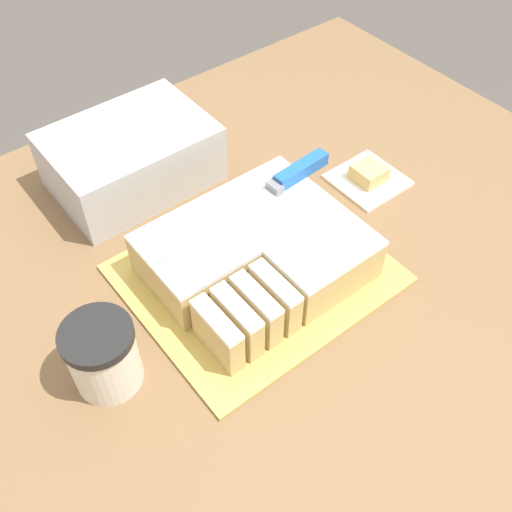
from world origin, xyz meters
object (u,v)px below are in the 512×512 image
at_px(cake_board, 256,273).
at_px(brownie, 369,173).
at_px(knife, 282,183).
at_px(storage_box, 131,157).
at_px(cake, 257,252).
at_px(coffee_cup, 103,356).

relative_size(cake_board, brownie, 7.15).
xyz_separation_m(cake_board, knife, (0.10, 0.06, 0.09)).
bearing_deg(brownie, storage_box, 141.75).
xyz_separation_m(cake, coffee_cup, (-0.27, -0.02, 0.01)).
relative_size(coffee_cup, storage_box, 0.39).
height_order(brownie, storage_box, storage_box).
bearing_deg(coffee_cup, knife, 12.75).
bearing_deg(coffee_cup, cake_board, 4.23).
bearing_deg(storage_box, cake_board, -83.46).
relative_size(cake_board, storage_box, 1.39).
height_order(cake, coffee_cup, coffee_cup).
distance_m(knife, brownie, 0.20).
bearing_deg(cake_board, cake, 40.67).
height_order(cake, knife, knife).
bearing_deg(brownie, cake_board, -170.83).
relative_size(knife, brownie, 6.23).
distance_m(coffee_cup, storage_box, 0.40).
height_order(cake_board, knife, knife).
height_order(cake_board, brownie, brownie).
xyz_separation_m(cake, storage_box, (-0.04, 0.30, 0.01)).
height_order(coffee_cup, brownie, coffee_cup).
xyz_separation_m(knife, coffee_cup, (-0.37, -0.08, -0.04)).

